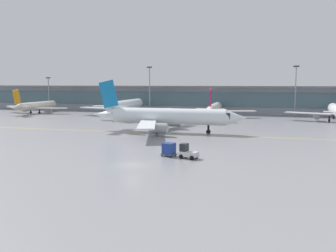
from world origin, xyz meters
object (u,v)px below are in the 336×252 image
object	(u,v)px
gate_airplane_0	(37,106)
baggage_tug	(187,152)
taxiing_regional_jet	(167,117)
apron_light_mast_2	(295,89)
apron_light_mast_1	(150,88)
gate_airplane_2	(214,108)
apron_light_mast_0	(49,92)
cargo_dolly_lead	(169,149)
gate_airplane_1	(126,106)

from	to	relation	value
gate_airplane_0	baggage_tug	size ratio (longest dim) A/B	9.12
taxiing_regional_jet	apron_light_mast_2	bearing A→B (deg)	57.69
apron_light_mast_1	apron_light_mast_2	bearing A→B (deg)	1.92
gate_airplane_2	apron_light_mast_1	size ratio (longest dim) A/B	1.70
gate_airplane_0	apron_light_mast_2	world-z (taller)	apron_light_mast_2
taxiing_regional_jet	apron_light_mast_0	xyz separation A→B (m)	(-62.72, 47.98, 3.68)
gate_airplane_2	apron_light_mast_1	world-z (taller)	apron_light_mast_1
apron_light_mast_2	taxiing_regional_jet	bearing A→B (deg)	-120.83
gate_airplane_2	taxiing_regional_jet	xyz separation A→B (m)	(-4.07, -37.99, 0.66)
apron_light_mast_1	gate_airplane_0	bearing A→B (deg)	-163.55
apron_light_mast_2	apron_light_mast_0	bearing A→B (deg)	179.57
gate_airplane_0	cargo_dolly_lead	distance (m)	88.32
gate_airplane_2	gate_airplane_0	bearing A→B (deg)	90.12
apron_light_mast_1	apron_light_mast_2	world-z (taller)	apron_light_mast_1
taxiing_regional_jet	gate_airplane_2	bearing A→B (deg)	82.40
gate_airplane_1	apron_light_mast_2	size ratio (longest dim) A/B	2.10
baggage_tug	cargo_dolly_lead	bearing A→B (deg)	180.00
gate_airplane_1	gate_airplane_2	bearing A→B (deg)	-82.99
cargo_dolly_lead	taxiing_regional_jet	bearing A→B (deg)	121.55
baggage_tug	cargo_dolly_lead	distance (m)	3.06
apron_light_mast_2	apron_light_mast_1	bearing A→B (deg)	-178.08
gate_airplane_1	cargo_dolly_lead	bearing A→B (deg)	-153.76
cargo_dolly_lead	apron_light_mast_0	xyz separation A→B (m)	(-70.40, 72.29, 6.03)
taxiing_regional_jet	baggage_tug	bearing A→B (deg)	-68.45
gate_airplane_2	baggage_tug	bearing A→B (deg)	-177.23
gate_airplane_0	gate_airplane_2	xyz separation A→B (m)	(62.35, 3.58, 0.15)
gate_airplane_1	cargo_dolly_lead	size ratio (longest dim) A/B	13.87
apron_light_mast_0	apron_light_mast_2	distance (m)	90.97
apron_light_mast_0	apron_light_mast_2	size ratio (longest dim) A/B	0.80
gate_airplane_1	gate_airplane_2	xyz separation A→B (m)	(28.03, 4.72, -0.60)
apron_light_mast_0	apron_light_mast_1	bearing A→B (deg)	-3.10
gate_airplane_2	baggage_tug	size ratio (longest dim) A/B	9.66
taxiing_regional_jet	apron_light_mast_0	size ratio (longest dim) A/B	2.67
gate_airplane_0	taxiing_regional_jet	world-z (taller)	taxiing_regional_jet
baggage_tug	apron_light_mast_2	world-z (taller)	apron_light_mast_2
gate_airplane_0	baggage_tug	world-z (taller)	gate_airplane_0
gate_airplane_2	apron_light_mast_1	xyz separation A→B (m)	(-24.20, 7.68, 6.09)
cargo_dolly_lead	apron_light_mast_1	xyz separation A→B (m)	(-27.80, 69.98, 7.78)
apron_light_mast_0	gate_airplane_1	bearing A→B (deg)	-20.78
gate_airplane_1	apron_light_mast_1	size ratio (longest dim) A/B	2.07
apron_light_mast_1	apron_light_mast_2	distance (m)	48.38
baggage_tug	apron_light_mast_0	world-z (taller)	apron_light_mast_0
cargo_dolly_lead	apron_light_mast_2	distance (m)	74.88
gate_airplane_1	apron_light_mast_1	xyz separation A→B (m)	(3.83, 12.40, 5.49)
gate_airplane_0	taxiing_regional_jet	distance (m)	67.68
taxiing_regional_jet	gate_airplane_1	bearing A→B (deg)	124.28
apron_light_mast_1	apron_light_mast_2	size ratio (longest dim) A/B	1.01
apron_light_mast_2	baggage_tug	bearing A→B (deg)	-103.66
baggage_tug	gate_airplane_1	bearing A→B (deg)	134.69
gate_airplane_2	apron_light_mast_1	distance (m)	26.11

